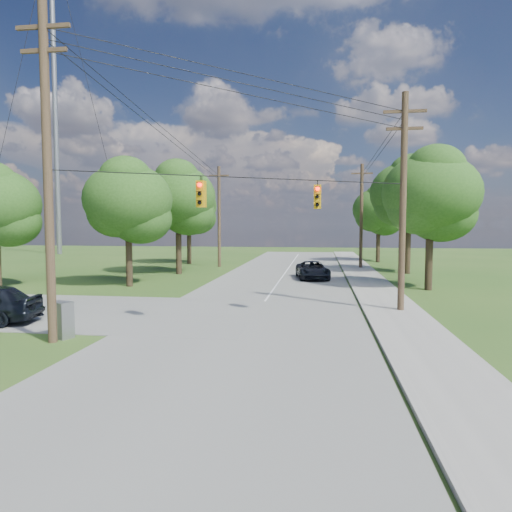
# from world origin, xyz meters

# --- Properties ---
(ground) EXTENTS (140.00, 140.00, 0.00)m
(ground) POSITION_xyz_m (0.00, 0.00, 0.00)
(ground) COLOR #2B511B
(ground) RESTS_ON ground
(main_road) EXTENTS (10.00, 100.00, 0.03)m
(main_road) POSITION_xyz_m (2.00, 5.00, 0.01)
(main_road) COLOR gray
(main_road) RESTS_ON ground
(sidewalk_east) EXTENTS (2.60, 100.00, 0.12)m
(sidewalk_east) POSITION_xyz_m (8.70, 5.00, 0.06)
(sidewalk_east) COLOR #A5A29B
(sidewalk_east) RESTS_ON ground
(pole_sw) EXTENTS (2.00, 0.32, 12.00)m
(pole_sw) POSITION_xyz_m (-4.60, 0.40, 6.23)
(pole_sw) COLOR brown
(pole_sw) RESTS_ON ground
(pole_ne) EXTENTS (2.00, 0.32, 10.50)m
(pole_ne) POSITION_xyz_m (8.90, 8.00, 5.47)
(pole_ne) COLOR brown
(pole_ne) RESTS_ON ground
(pole_north_e) EXTENTS (2.00, 0.32, 10.00)m
(pole_north_e) POSITION_xyz_m (8.90, 30.00, 5.13)
(pole_north_e) COLOR brown
(pole_north_e) RESTS_ON ground
(pole_north_w) EXTENTS (2.00, 0.32, 10.00)m
(pole_north_w) POSITION_xyz_m (-5.00, 30.00, 5.13)
(pole_north_w) COLOR brown
(pole_north_w) RESTS_ON ground
(power_lines) EXTENTS (13.93, 29.62, 4.93)m
(power_lines) POSITION_xyz_m (1.50, 11.54, 9.15)
(power_lines) COLOR black
(power_lines) RESTS_ON ground
(traffic_signals) EXTENTS (4.91, 3.27, 1.05)m
(traffic_signals) POSITION_xyz_m (2.55, 4.43, 5.50)
(traffic_signals) COLOR #C7910B
(traffic_signals) RESTS_ON ground
(radio_mast) EXTENTS (0.70, 0.70, 45.00)m
(radio_mast) POSITION_xyz_m (-32.00, 46.00, 22.50)
(radio_mast) COLOR gray
(radio_mast) RESTS_ON ground
(tree_w_near) EXTENTS (6.00, 6.00, 8.40)m
(tree_w_near) POSITION_xyz_m (-8.00, 15.00, 5.92)
(tree_w_near) COLOR #3B2E1D
(tree_w_near) RESTS_ON ground
(tree_w_mid) EXTENTS (6.40, 6.40, 9.22)m
(tree_w_mid) POSITION_xyz_m (-7.00, 23.00, 6.58)
(tree_w_mid) COLOR #3B2E1D
(tree_w_mid) RESTS_ON ground
(tree_w_far) EXTENTS (6.00, 6.00, 8.73)m
(tree_w_far) POSITION_xyz_m (-9.00, 33.00, 6.25)
(tree_w_far) COLOR #3B2E1D
(tree_w_far) RESTS_ON ground
(tree_e_near) EXTENTS (6.20, 6.20, 8.81)m
(tree_e_near) POSITION_xyz_m (12.00, 16.00, 6.25)
(tree_e_near) COLOR #3B2E1D
(tree_e_near) RESTS_ON ground
(tree_e_mid) EXTENTS (6.60, 6.60, 9.64)m
(tree_e_mid) POSITION_xyz_m (12.50, 26.00, 6.91)
(tree_e_mid) COLOR #3B2E1D
(tree_e_mid) RESTS_ON ground
(tree_e_far) EXTENTS (5.80, 5.80, 8.32)m
(tree_e_far) POSITION_xyz_m (11.50, 38.00, 5.92)
(tree_e_far) COLOR #3B2E1D
(tree_e_far) RESTS_ON ground
(car_main_north) EXTENTS (2.97, 5.19, 1.36)m
(car_main_north) POSITION_xyz_m (4.44, 20.85, 0.71)
(car_main_north) COLOR black
(car_main_north) RESTS_ON main_road
(control_cabinet) EXTENTS (0.92, 0.81, 1.38)m
(control_cabinet) POSITION_xyz_m (-4.59, 1.00, 0.69)
(control_cabinet) COLOR gray
(control_cabinet) RESTS_ON ground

